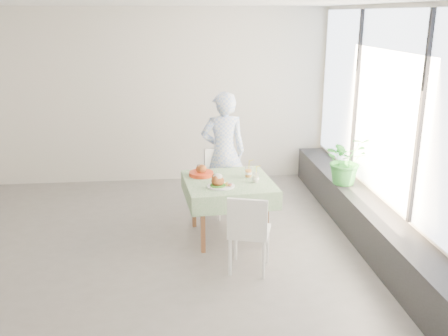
{
  "coord_description": "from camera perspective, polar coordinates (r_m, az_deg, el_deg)",
  "views": [
    {
      "loc": [
        0.47,
        -5.59,
        2.68
      ],
      "look_at": [
        1.08,
        0.19,
        0.89
      ],
      "focal_mm": 40.0,
      "sensor_mm": 36.0,
      "label": 1
    }
  ],
  "objects": [
    {
      "name": "cafe_table",
      "position": [
        6.17,
        0.51,
        -3.89
      ],
      "size": [
        1.13,
        1.13,
        0.74
      ],
      "color": "brown",
      "rests_on": "ground"
    },
    {
      "name": "second_dish",
      "position": [
        6.24,
        -2.62,
        -0.5
      ],
      "size": [
        0.31,
        0.31,
        0.15
      ],
      "color": "red",
      "rests_on": "cafe_table"
    },
    {
      "name": "floor",
      "position": [
        6.21,
        -9.89,
        -8.64
      ],
      "size": [
        6.0,
        6.0,
        0.0
      ],
      "primitive_type": "plane",
      "color": "slate",
      "rests_on": "ground"
    },
    {
      "name": "wall_front",
      "position": [
        3.37,
        -13.62,
        -5.65
      ],
      "size": [
        6.0,
        0.02,
        2.8
      ],
      "primitive_type": "cube",
      "color": "silver",
      "rests_on": "ground"
    },
    {
      "name": "ceiling",
      "position": [
        5.61,
        -11.42,
        18.09
      ],
      "size": [
        6.0,
        6.0,
        0.0
      ],
      "primitive_type": "plane",
      "rotation": [
        3.14,
        0.0,
        0.0
      ],
      "color": "white",
      "rests_on": "ground"
    },
    {
      "name": "juice_cup_orange",
      "position": [
        6.19,
        2.81,
        -0.51
      ],
      "size": [
        0.09,
        0.09,
        0.26
      ],
      "color": "white",
      "rests_on": "cafe_table"
    },
    {
      "name": "wall_back",
      "position": [
        8.2,
        -9.35,
        7.98
      ],
      "size": [
        6.0,
        0.02,
        2.8
      ],
      "primitive_type": "cube",
      "color": "silver",
      "rests_on": "ground"
    },
    {
      "name": "wall_right",
      "position": [
        6.27,
        17.98,
        4.55
      ],
      "size": [
        0.02,
        5.0,
        2.8
      ],
      "primitive_type": "cube",
      "color": "silver",
      "rests_on": "ground"
    },
    {
      "name": "chair_near",
      "position": [
        5.46,
        2.88,
        -8.98
      ],
      "size": [
        0.52,
        0.52,
        0.89
      ],
      "color": "white",
      "rests_on": "ground"
    },
    {
      "name": "window_ledge",
      "position": [
        6.52,
        15.44,
        -5.34
      ],
      "size": [
        0.4,
        4.8,
        0.5
      ],
      "primitive_type": "cube",
      "color": "black",
      "rests_on": "ground"
    },
    {
      "name": "juice_cup_lemonade",
      "position": [
        6.0,
        3.64,
        -1.12
      ],
      "size": [
        0.09,
        0.09,
        0.24
      ],
      "color": "white",
      "rests_on": "cafe_table"
    },
    {
      "name": "main_dish",
      "position": [
        5.82,
        -0.54,
        -1.7
      ],
      "size": [
        0.33,
        0.33,
        0.17
      ],
      "color": "white",
      "rests_on": "cafe_table"
    },
    {
      "name": "window_pane",
      "position": [
        6.21,
        17.94,
        6.8
      ],
      "size": [
        0.01,
        4.8,
        2.18
      ],
      "primitive_type": "cube",
      "color": "#D1E0F9",
      "rests_on": "ground"
    },
    {
      "name": "potted_plant",
      "position": [
        6.81,
        13.77,
        0.92
      ],
      "size": [
        0.71,
        0.65,
        0.66
      ],
      "primitive_type": "imported",
      "rotation": [
        0.0,
        0.0,
        0.27
      ],
      "color": "#297B3A",
      "rests_on": "window_ledge"
    },
    {
      "name": "chair_far",
      "position": [
        6.93,
        0.05,
        -3.04
      ],
      "size": [
        0.56,
        0.56,
        0.92
      ],
      "color": "white",
      "rests_on": "ground"
    },
    {
      "name": "diner",
      "position": [
        6.9,
        -0.07,
        1.8
      ],
      "size": [
        0.64,
        0.44,
        1.7
      ],
      "primitive_type": "imported",
      "rotation": [
        0.0,
        0.0,
        3.2
      ],
      "color": "#99B7F5",
      "rests_on": "ground"
    }
  ]
}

